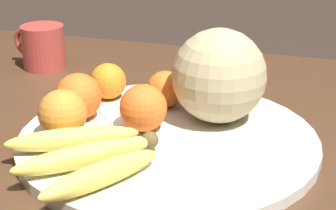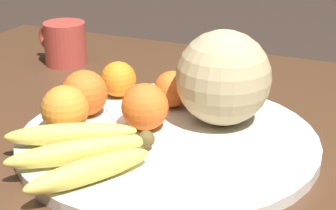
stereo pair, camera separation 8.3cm
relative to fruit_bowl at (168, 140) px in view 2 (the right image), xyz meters
name	(u,v)px [view 2 (the right image)]	position (x,y,z in m)	size (l,w,h in m)	color
fruit_bowl	(168,140)	(0.00, 0.00, 0.00)	(0.46, 0.46, 0.02)	silver
melon	(223,78)	(0.06, 0.08, 0.08)	(0.15, 0.15, 0.15)	tan
banana_bunch	(81,151)	(-0.08, -0.13, 0.03)	(0.23, 0.23, 0.03)	brown
orange_front_left	(84,93)	(-0.16, 0.02, 0.05)	(0.08, 0.08, 0.08)	orange
orange_front_right	(65,109)	(-0.15, -0.05, 0.04)	(0.07, 0.07, 0.07)	orange
orange_mid_center	(118,79)	(-0.15, 0.11, 0.04)	(0.06, 0.06, 0.06)	orange
orange_back_left	(145,107)	(-0.04, 0.01, 0.04)	(0.07, 0.07, 0.07)	orange
orange_back_right	(172,89)	(-0.04, 0.11, 0.04)	(0.06, 0.06, 0.06)	orange
produce_tag	(122,118)	(-0.09, 0.03, 0.01)	(0.09, 0.09, 0.00)	white
ceramic_mug	(64,43)	(-0.36, 0.28, 0.04)	(0.12, 0.09, 0.09)	#B74238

